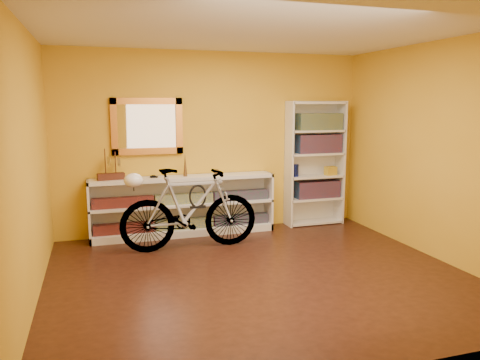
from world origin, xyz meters
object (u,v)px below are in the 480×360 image
object	(u,v)px
console_unit	(184,206)
bicycle	(190,209)
helmet	(133,180)
bookcase	(315,163)

from	to	relation	value
console_unit	bicycle	size ratio (longest dim) A/B	1.44
console_unit	helmet	bearing A→B (deg)	-138.08
bookcase	bicycle	distance (m)	2.25
console_unit	bookcase	size ratio (longest dim) A/B	1.37
helmet	console_unit	bearing A→B (deg)	41.92
console_unit	helmet	xyz separation A→B (m)	(-0.74, -0.66, 0.51)
bicycle	helmet	distance (m)	0.80
console_unit	bookcase	bearing A→B (deg)	0.70
console_unit	bicycle	world-z (taller)	bicycle
bookcase	helmet	size ratio (longest dim) A/B	8.17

